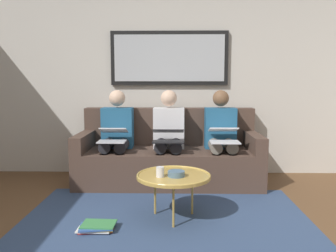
# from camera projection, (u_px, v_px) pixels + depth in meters

# --- Properties ---
(wall_rear) EXTENTS (6.00, 0.12, 2.60)m
(wall_rear) POSITION_uv_depth(u_px,v_px,m) (169.00, 77.00, 4.69)
(wall_rear) COLOR beige
(wall_rear) RESTS_ON ground_plane
(area_rug) EXTENTS (2.60, 1.80, 0.01)m
(area_rug) POSITION_uv_depth(u_px,v_px,m) (166.00, 220.00, 3.12)
(area_rug) COLOR #33476B
(area_rug) RESTS_ON ground_plane
(couch) EXTENTS (2.20, 0.90, 0.90)m
(couch) POSITION_uv_depth(u_px,v_px,m) (169.00, 157.00, 4.34)
(couch) COLOR #4C382D
(couch) RESTS_ON ground_plane
(framed_mirror) EXTENTS (1.54, 0.05, 0.70)m
(framed_mirror) POSITION_uv_depth(u_px,v_px,m) (169.00, 58.00, 4.57)
(framed_mirror) COLOR black
(coffee_table) EXTENTS (0.67, 0.67, 0.42)m
(coffee_table) POSITION_uv_depth(u_px,v_px,m) (174.00, 176.00, 3.12)
(coffee_table) COLOR tan
(coffee_table) RESTS_ON ground_plane
(cup) EXTENTS (0.07, 0.07, 0.09)m
(cup) POSITION_uv_depth(u_px,v_px,m) (160.00, 172.00, 3.05)
(cup) COLOR silver
(cup) RESTS_ON coffee_table
(bowl) EXTENTS (0.15, 0.15, 0.05)m
(bowl) POSITION_uv_depth(u_px,v_px,m) (176.00, 174.00, 3.07)
(bowl) COLOR slate
(bowl) RESTS_ON coffee_table
(person_left) EXTENTS (0.38, 0.58, 1.14)m
(person_left) POSITION_uv_depth(u_px,v_px,m) (221.00, 134.00, 4.22)
(person_left) COLOR #235B84
(person_left) RESTS_ON couch
(laptop_white) EXTENTS (0.33, 0.39, 0.16)m
(laptop_white) POSITION_uv_depth(u_px,v_px,m) (224.00, 135.00, 3.98)
(laptop_white) COLOR white
(person_middle) EXTENTS (0.38, 0.58, 1.14)m
(person_middle) POSITION_uv_depth(u_px,v_px,m) (169.00, 134.00, 4.23)
(person_middle) COLOR silver
(person_middle) RESTS_ON couch
(laptop_black) EXTENTS (0.36, 0.33, 0.14)m
(laptop_black) POSITION_uv_depth(u_px,v_px,m) (168.00, 136.00, 3.99)
(laptop_black) COLOR black
(person_right) EXTENTS (0.38, 0.58, 1.14)m
(person_right) POSITION_uv_depth(u_px,v_px,m) (116.00, 134.00, 4.25)
(person_right) COLOR #235B84
(person_right) RESTS_ON couch
(laptop_silver) EXTENTS (0.31, 0.36, 0.16)m
(laptop_silver) POSITION_uv_depth(u_px,v_px,m) (113.00, 135.00, 4.01)
(laptop_silver) COLOR silver
(magazine_stack) EXTENTS (0.32, 0.26, 0.05)m
(magazine_stack) POSITION_uv_depth(u_px,v_px,m) (97.00, 227.00, 2.91)
(magazine_stack) COLOR red
(magazine_stack) RESTS_ON ground_plane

